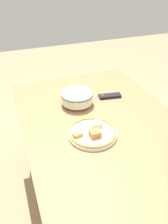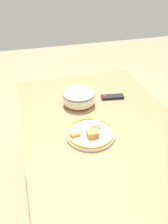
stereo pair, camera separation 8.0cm
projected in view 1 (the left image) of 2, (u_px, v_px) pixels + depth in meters
ground_plane at (100, 197)px, 1.78m from camera, size 8.00×8.00×0.00m
dining_table at (104, 134)px, 1.40m from camera, size 1.48×0.98×0.75m
noodle_bowl at (77, 97)px, 1.53m from camera, size 0.23×0.23×0.09m
food_plate at (93, 132)px, 1.26m from camera, size 0.29×0.29×0.05m
tv_remote at (110, 96)px, 1.63m from camera, size 0.08×0.17×0.02m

